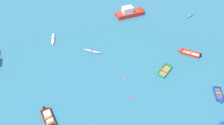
% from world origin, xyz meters
% --- Properties ---
extents(motor_launch_red_far_right, '(7.43, 4.23, 2.65)m').
position_xyz_m(motor_launch_red_far_right, '(5.64, 39.13, 0.72)').
color(motor_launch_red_far_right, red).
rests_on(motor_launch_red_far_right, ground_plane).
extents(kayak_turquoise_cluster_inner, '(2.76, 2.41, 0.30)m').
position_xyz_m(kayak_turquoise_cluster_inner, '(19.18, 37.92, 0.15)').
color(kayak_turquoise_cluster_inner, teal).
rests_on(kayak_turquoise_cluster_inner, ground_plane).
extents(rowboat_deep_blue_back_row_left, '(1.61, 3.11, 0.98)m').
position_xyz_m(rowboat_deep_blue_back_row_left, '(15.04, 15.24, 0.14)').
color(rowboat_deep_blue_back_row_left, '#4C4C51').
rests_on(rowboat_deep_blue_back_row_left, ground_plane).
extents(rowboat_maroon_outer_right, '(2.60, 3.66, 1.11)m').
position_xyz_m(rowboat_maroon_outer_right, '(-8.75, 13.05, 0.20)').
color(rowboat_maroon_outer_right, beige).
rests_on(rowboat_maroon_outer_right, ground_plane).
extents(kayak_grey_back_row_center, '(3.51, 1.89, 0.34)m').
position_xyz_m(kayak_grey_back_row_center, '(-3.42, 26.89, 0.16)').
color(kayak_grey_back_row_center, gray).
rests_on(kayak_grey_back_row_center, ground_plane).
extents(kayak_white_midfield_left, '(0.98, 3.79, 0.36)m').
position_xyz_m(kayak_white_midfield_left, '(-11.11, 31.07, 0.17)').
color(kayak_white_midfield_left, white).
rests_on(kayak_white_midfield_left, ground_plane).
extents(rowboat_green_near_left, '(3.21, 3.43, 1.16)m').
position_xyz_m(rowboat_green_near_left, '(9.12, 21.88, 0.19)').
color(rowboat_green_near_left, '#99754C').
rests_on(rowboat_green_near_left, ground_plane).
extents(rowboat_red_far_left, '(3.89, 2.80, 1.09)m').
position_xyz_m(rowboat_red_far_left, '(13.41, 25.44, 0.21)').
color(rowboat_red_far_left, beige).
rests_on(rowboat_red_far_left, ground_plane).
extents(mooring_buoy_between_boats_left, '(0.36, 0.36, 0.36)m').
position_xyz_m(mooring_buoy_between_boats_left, '(1.77, 20.17, 0.00)').
color(mooring_buoy_between_boats_left, orange).
rests_on(mooring_buoy_between_boats_left, ground_plane).
extents(mooring_buoy_central, '(0.31, 0.31, 0.31)m').
position_xyz_m(mooring_buoy_central, '(2.31, 16.50, 0.00)').
color(mooring_buoy_central, red).
rests_on(mooring_buoy_central, ground_plane).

